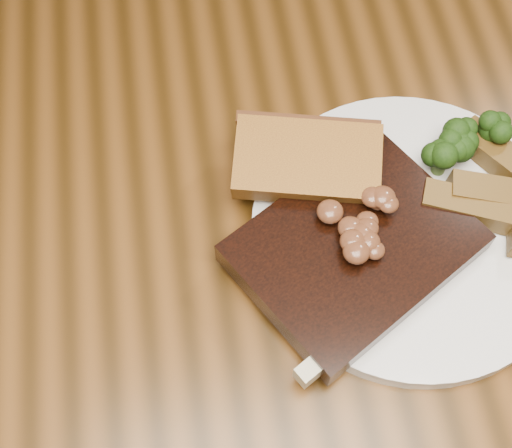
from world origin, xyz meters
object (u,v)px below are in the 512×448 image
(plate, at_px, (409,231))
(potato_wedges, at_px, (501,228))
(steak, at_px, (354,248))
(dining_table, at_px, (272,291))
(garlic_bread, at_px, (306,175))

(plate, distance_m, potato_wedges, 0.07)
(steak, distance_m, potato_wedges, 0.12)
(steak, height_order, potato_wedges, steak)
(steak, xyz_separation_m, potato_wedges, (0.12, 0.00, -0.00))
(dining_table, bearing_deg, garlic_bread, 57.06)
(steak, bearing_deg, plate, -13.25)
(garlic_bread, xyz_separation_m, potato_wedges, (0.15, -0.07, -0.00))
(steak, relative_size, garlic_bread, 1.49)
(plate, distance_m, garlic_bread, 0.10)
(plate, distance_m, steak, 0.06)
(steak, bearing_deg, dining_table, 130.67)
(plate, height_order, steak, steak)
(dining_table, height_order, garlic_bread, garlic_bread)
(dining_table, xyz_separation_m, plate, (0.11, -0.00, 0.10))
(dining_table, xyz_separation_m, steak, (0.06, -0.02, 0.12))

